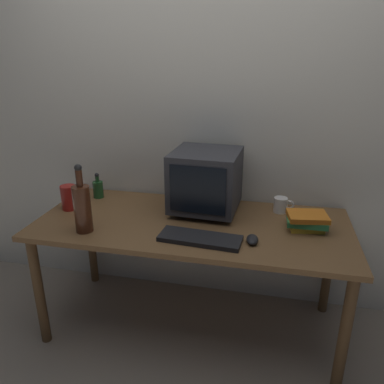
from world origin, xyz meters
The scene contains 11 objects.
ground_plane centered at (0.00, 0.00, 0.00)m, with size 6.00×6.00×0.00m, color gray.
back_wall centered at (0.00, 0.44, 1.25)m, with size 4.00×0.08×2.50m, color silver.
desk centered at (0.00, 0.00, 0.64)m, with size 1.76×0.76×0.71m.
crt_monitor centered at (0.05, 0.17, 0.91)m, with size 0.40×0.41×0.37m.
keyboard centered at (0.09, -0.21, 0.73)m, with size 0.42×0.15×0.02m, color black.
computer_mouse centered at (0.35, -0.18, 0.73)m, with size 0.06×0.10×0.04m, color black.
bottle_tall centered at (-0.54, -0.24, 0.85)m, with size 0.09×0.09×0.37m.
bottle_short centered at (-0.68, 0.24, 0.78)m, with size 0.07×0.07×0.17m.
book_stack centered at (0.62, 0.04, 0.76)m, with size 0.23×0.18×0.09m.
mug centered at (0.49, 0.25, 0.76)m, with size 0.12×0.08×0.09m.
metal_canister centered at (-0.77, 0.02, 0.79)m, with size 0.09×0.09×0.15m, color #A51E19.
Camera 1 is at (0.41, -1.88, 1.62)m, focal length 35.12 mm.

